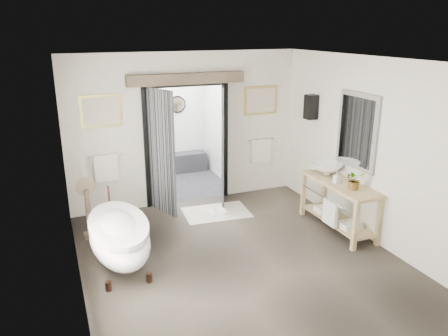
{
  "coord_description": "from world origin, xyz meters",
  "views": [
    {
      "loc": [
        -2.4,
        -5.3,
        3.3
      ],
      "look_at": [
        0.0,
        0.6,
        1.25
      ],
      "focal_mm": 35.0,
      "sensor_mm": 36.0,
      "label": 1
    }
  ],
  "objects_px": {
    "clawfoot_tub": "(119,236)",
    "rug": "(216,212)",
    "basin": "(327,169)",
    "vanity": "(338,202)"
  },
  "relations": [
    {
      "from": "rug",
      "to": "basin",
      "type": "bearing_deg",
      "value": -29.32
    },
    {
      "from": "clawfoot_tub",
      "to": "vanity",
      "type": "relative_size",
      "value": 1.16
    },
    {
      "from": "rug",
      "to": "vanity",
      "type": "bearing_deg",
      "value": -40.69
    },
    {
      "from": "clawfoot_tub",
      "to": "basin",
      "type": "relative_size",
      "value": 3.29
    },
    {
      "from": "clawfoot_tub",
      "to": "basin",
      "type": "xyz_separation_m",
      "value": [
        3.67,
        0.22,
        0.51
      ]
    },
    {
      "from": "clawfoot_tub",
      "to": "basin",
      "type": "height_order",
      "value": "basin"
    },
    {
      "from": "vanity",
      "to": "basin",
      "type": "bearing_deg",
      "value": 82.92
    },
    {
      "from": "vanity",
      "to": "basin",
      "type": "distance_m",
      "value": 0.64
    },
    {
      "from": "clawfoot_tub",
      "to": "rug",
      "type": "height_order",
      "value": "clawfoot_tub"
    },
    {
      "from": "clawfoot_tub",
      "to": "basin",
      "type": "bearing_deg",
      "value": 3.4
    }
  ]
}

